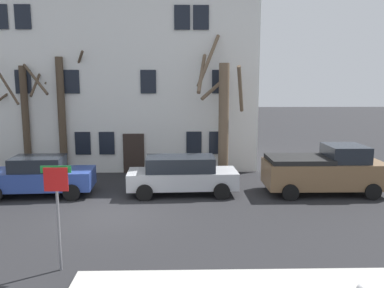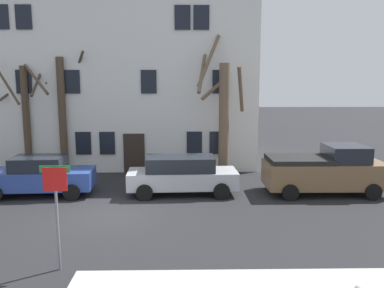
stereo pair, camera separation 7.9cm
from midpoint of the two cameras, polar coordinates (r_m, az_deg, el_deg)
name	(u,v)px [view 2 (the right image)]	position (r m, az deg, el deg)	size (l,w,h in m)	color
ground_plane	(112,214)	(14.92, -11.49, -9.92)	(120.00, 120.00, 0.00)	#262628
building_main	(121,62)	(24.83, -10.27, 11.71)	(16.12, 8.59, 11.83)	white
tree_bare_near	(25,116)	(21.97, -23.12, 3.77)	(2.08, 2.86, 6.07)	#4C3D2D
tree_bare_mid	(61,109)	(21.29, -18.52, 4.82)	(3.19, 3.18, 6.44)	#4C3D2D
tree_bare_far	(222,114)	(19.29, 4.58, 4.44)	(2.44, 2.43, 7.15)	brown
car_blue_sedan	(39,176)	(17.90, -21.26, -4.35)	(4.61, 2.18, 1.68)	#2D4799
car_silver_wagon	(182,174)	(16.84, -1.36, -4.46)	(4.72, 2.07, 1.65)	#B7BABF
pickup_truck_brown	(325,170)	(17.89, 18.91, -3.64)	(5.03, 2.30, 2.11)	brown
street_sign_pole	(56,198)	(10.48, -19.01, -7.43)	(0.76, 0.07, 2.75)	slate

